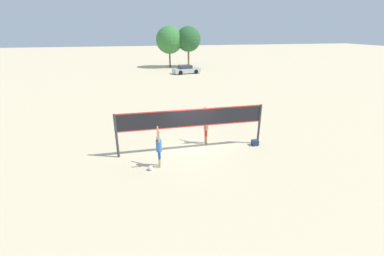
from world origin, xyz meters
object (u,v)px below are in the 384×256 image
at_px(player_blocker, 206,125).
at_px(volleyball, 150,168).
at_px(volleyball_net, 192,122).
at_px(tree_left_cluster, 169,40).
at_px(gear_bag, 255,143).
at_px(tree_right_cluster, 188,39).
at_px(parked_car_near, 186,70).
at_px(player_spiker, 159,147).

relative_size(player_blocker, volleyball, 9.20).
relative_size(volleyball_net, tree_left_cluster, 1.17).
distance_m(gear_bag, tree_right_cluster, 34.58).
xyz_separation_m(volleyball, tree_left_cluster, (6.12, 36.08, 4.57)).
bearing_deg(tree_right_cluster, volleyball_net, -101.64).
bearing_deg(volleyball, parked_car_near, 75.13).
distance_m(volleyball_net, gear_bag, 4.09).
height_order(gear_bag, tree_left_cluster, tree_left_cluster).
distance_m(volleyball, gear_bag, 6.45).
height_order(gear_bag, parked_car_near, parked_car_near).
height_order(player_blocker, volleyball, player_blocker).
height_order(player_spiker, parked_car_near, player_spiker).
height_order(volleyball_net, player_spiker, volleyball_net).
height_order(volleyball_net, tree_left_cluster, tree_left_cluster).
bearing_deg(player_blocker, player_spiker, -53.98).
relative_size(volleyball_net, gear_bag, 22.70).
bearing_deg(gear_bag, volleyball_net, 176.73).
relative_size(gear_bag, tree_right_cluster, 0.05).
distance_m(volleyball, tree_left_cluster, 36.88).
height_order(volleyball, gear_bag, gear_bag).
bearing_deg(tree_left_cluster, parked_car_near, -79.42).
bearing_deg(volleyball, tree_right_cluster, 75.15).
distance_m(tree_left_cluster, tree_right_cluster, 3.37).
height_order(tree_left_cluster, tree_right_cluster, tree_left_cluster).
height_order(player_spiker, tree_left_cluster, tree_left_cluster).
height_order(player_spiker, tree_right_cluster, tree_right_cluster).
relative_size(volleyball_net, volleyball, 34.63).
height_order(volleyball_net, player_blocker, volleyball_net).
xyz_separation_m(player_blocker, tree_right_cluster, (5.98, 33.21, 3.67)).
xyz_separation_m(volleyball_net, player_blocker, (1.01, 0.69, -0.55)).
bearing_deg(parked_car_near, tree_left_cluster, 90.36).
bearing_deg(parked_car_near, volleyball_net, -110.99).
xyz_separation_m(player_spiker, tree_left_cluster, (5.64, 35.80, 3.61)).
distance_m(player_spiker, tree_left_cluster, 36.42).
bearing_deg(player_blocker, parked_car_near, 171.10).
xyz_separation_m(tree_left_cluster, tree_right_cluster, (3.34, -0.41, 0.14)).
relative_size(player_spiker, gear_bag, 5.64).
distance_m(parked_car_near, tree_right_cluster, 8.60).
height_order(player_blocker, parked_car_near, player_blocker).
xyz_separation_m(player_blocker, parked_car_near, (4.06, 25.97, -0.57)).
distance_m(volleyball_net, parked_car_near, 27.16).
xyz_separation_m(player_spiker, tree_right_cluster, (8.98, 35.39, 3.75)).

